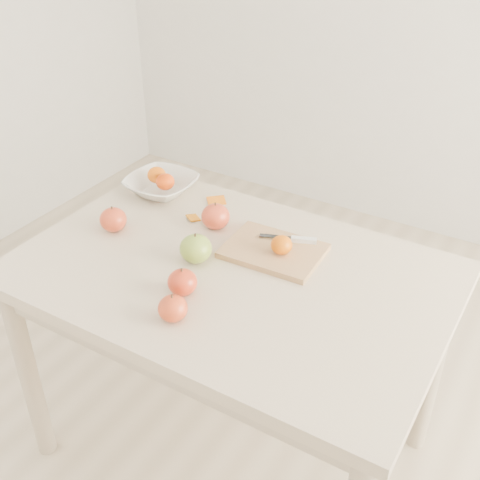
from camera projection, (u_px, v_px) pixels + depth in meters
The scene contains 15 objects.
ground at pixel (233, 445), 2.09m from camera, with size 3.50×3.50×0.00m, color #C6B293.
table at pixel (231, 297), 1.73m from camera, with size 1.20×0.80×0.75m.
cutting_board at pixel (274, 251), 1.74m from camera, with size 0.28×0.20×0.02m, color #AD8056.
board_tangerine at pixel (282, 245), 1.70m from camera, with size 0.06×0.06×0.05m, color #CB5707.
fruit_bowl at pixel (161, 185), 2.05m from camera, with size 0.23×0.23×0.06m, color white.
bowl_tangerine_near at pixel (157, 175), 2.05m from camera, with size 0.06×0.06×0.06m, color #CD5907.
bowl_tangerine_far at pixel (165, 182), 2.01m from camera, with size 0.06×0.06×0.06m, color #D63B07.
orange_peel_a at pixel (216, 202), 2.00m from camera, with size 0.06×0.04×0.00m, color #D4650E.
orange_peel_b at pixel (193, 218), 1.91m from camera, with size 0.04×0.04×0.00m, color orange.
paring_knife at pixel (299, 239), 1.76m from camera, with size 0.17×0.07×0.01m.
apple_green at pixel (196, 249), 1.69m from camera, with size 0.09×0.09×0.08m, color #5B8A21.
apple_red_a at pixel (216, 216), 1.85m from camera, with size 0.09×0.09×0.08m, color maroon.
apple_red_e at pixel (173, 308), 1.48m from camera, with size 0.08×0.08×0.07m, color #9F0708.
apple_red_b at pixel (113, 220), 1.84m from camera, with size 0.08×0.08×0.07m, color #A7070C.
apple_red_c at pixel (182, 282), 1.57m from camera, with size 0.08×0.08×0.07m, color #980C0A.
Camera 1 is at (0.73, -1.16, 1.73)m, focal length 45.00 mm.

